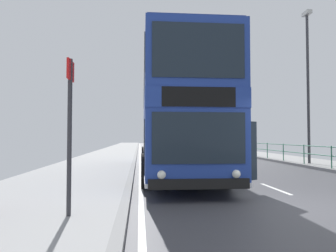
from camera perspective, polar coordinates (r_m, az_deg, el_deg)
ground at (r=7.13m, az=22.87°, el=-13.97°), size 15.80×140.00×0.20m
double_decker_bus_main at (r=12.42m, az=1.28°, el=1.71°), size 3.19×10.87×4.49m
pedestrian_railing_far_kerb at (r=20.33m, az=19.27°, el=-3.95°), size 0.05×25.03×1.00m
bus_stop_sign_near at (r=5.73m, az=-17.82°, el=1.23°), size 0.08×0.44×2.79m
street_lamp_far_side at (r=18.15m, az=24.59°, el=8.59°), size 0.28×0.60×8.14m
bare_tree_far_01 at (r=38.85m, az=8.93°, el=0.74°), size 3.07×2.10×6.65m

